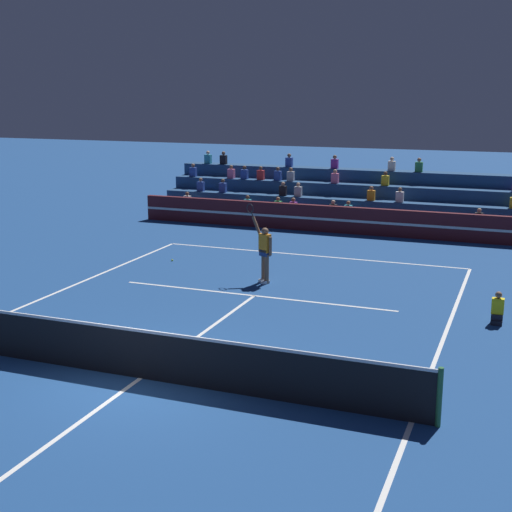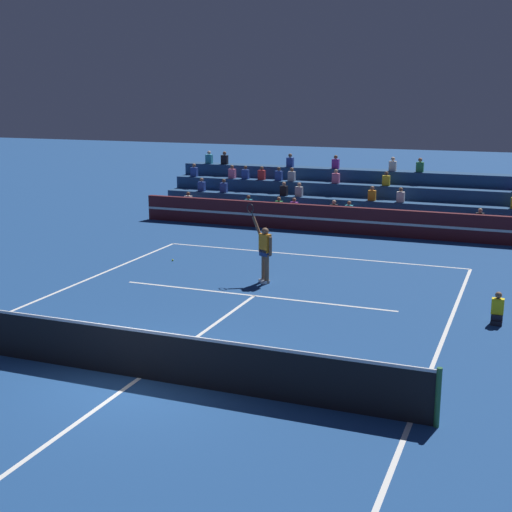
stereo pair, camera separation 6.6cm
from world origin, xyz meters
The scene contains 8 objects.
ground_plane centered at (0.00, 0.00, 0.00)m, with size 120.00×120.00×0.00m, color navy.
court_lines centered at (0.00, 0.00, 0.00)m, with size 11.10×23.90×0.01m.
tennis_net centered at (0.00, 0.00, 0.54)m, with size 12.00×0.10×1.10m.
sponsor_banner_wall centered at (0.00, 16.32, 0.55)m, with size 18.00×0.26×1.10m.
bleacher_stand centered at (-0.01, 19.49, 0.84)m, with size 18.02×3.80×2.83m.
ball_kid_courtside centered at (6.61, 6.29, 0.33)m, with size 0.30×0.36×0.84m.
tennis_player centered at (-0.24, 7.90, 0.99)m, with size 1.06×0.65×2.42m.
tennis_ball centered at (-4.19, 9.37, 0.03)m, with size 0.07×0.07×0.07m, color #C6DB33.
Camera 1 is at (7.11, -11.85, 5.75)m, focal length 50.00 mm.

